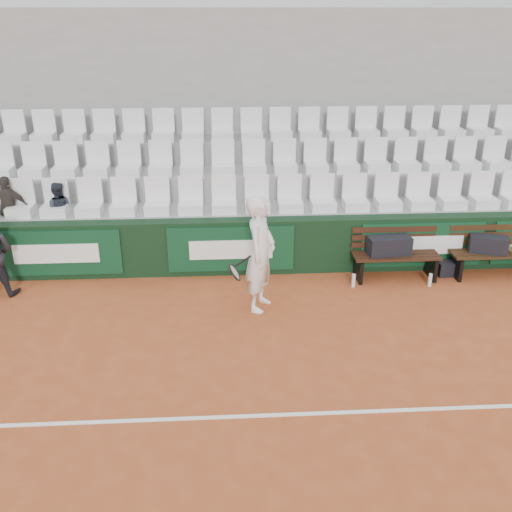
{
  "coord_description": "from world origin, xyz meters",
  "views": [
    {
      "loc": [
        -0.31,
        -5.36,
        4.38
      ],
      "look_at": [
        0.15,
        2.4,
        1.0
      ],
      "focal_mm": 40.0,
      "sensor_mm": 36.0,
      "label": 1
    }
  ],
  "objects_px": {
    "water_bottle_near": "(354,281)",
    "sports_bag_ground": "(449,268)",
    "water_bottle_far": "(430,280)",
    "sports_bag_left": "(389,245)",
    "spectator_b": "(5,184)",
    "bench_left": "(395,266)",
    "tennis_player": "(260,254)",
    "sports_bag_right": "(488,244)",
    "bench_right": "(492,264)",
    "spectator_c": "(55,186)"
  },
  "relations": [
    {
      "from": "water_bottle_near",
      "to": "spectator_b",
      "type": "relative_size",
      "value": 0.2
    },
    {
      "from": "water_bottle_near",
      "to": "spectator_b",
      "type": "xyz_separation_m",
      "value": [
        -5.98,
        1.22,
        1.46
      ]
    },
    {
      "from": "bench_right",
      "to": "water_bottle_near",
      "type": "xyz_separation_m",
      "value": [
        -2.54,
        -0.3,
        -0.11
      ]
    },
    {
      "from": "water_bottle_near",
      "to": "spectator_b",
      "type": "height_order",
      "value": "spectator_b"
    },
    {
      "from": "bench_right",
      "to": "sports_bag_ground",
      "type": "relative_size",
      "value": 3.63
    },
    {
      "from": "water_bottle_near",
      "to": "spectator_b",
      "type": "distance_m",
      "value": 6.28
    },
    {
      "from": "bench_left",
      "to": "tennis_player",
      "type": "height_order",
      "value": "tennis_player"
    },
    {
      "from": "sports_bag_right",
      "to": "sports_bag_ground",
      "type": "xyz_separation_m",
      "value": [
        -0.62,
        0.05,
        -0.47
      ]
    },
    {
      "from": "sports_bag_left",
      "to": "tennis_player",
      "type": "xyz_separation_m",
      "value": [
        -2.31,
        -0.96,
        0.32
      ]
    },
    {
      "from": "water_bottle_far",
      "to": "tennis_player",
      "type": "xyz_separation_m",
      "value": [
        -2.96,
        -0.57,
        0.81
      ]
    },
    {
      "from": "sports_bag_right",
      "to": "water_bottle_far",
      "type": "xyz_separation_m",
      "value": [
        -1.1,
        -0.37,
        -0.48
      ]
    },
    {
      "from": "sports_bag_left",
      "to": "water_bottle_far",
      "type": "distance_m",
      "value": 0.91
    },
    {
      "from": "bench_right",
      "to": "spectator_c",
      "type": "xyz_separation_m",
      "value": [
        -7.67,
        0.92,
        1.29
      ]
    },
    {
      "from": "tennis_player",
      "to": "sports_bag_ground",
      "type": "bearing_deg",
      "value": 16.09
    },
    {
      "from": "water_bottle_near",
      "to": "tennis_player",
      "type": "height_order",
      "value": "tennis_player"
    },
    {
      "from": "sports_bag_left",
      "to": "spectator_c",
      "type": "distance_m",
      "value": 5.94
    },
    {
      "from": "tennis_player",
      "to": "spectator_c",
      "type": "bearing_deg",
      "value": 152.19
    },
    {
      "from": "sports_bag_right",
      "to": "spectator_b",
      "type": "relative_size",
      "value": 0.54
    },
    {
      "from": "spectator_c",
      "to": "tennis_player",
      "type": "bearing_deg",
      "value": 147.19
    },
    {
      "from": "bench_right",
      "to": "water_bottle_near",
      "type": "distance_m",
      "value": 2.56
    },
    {
      "from": "bench_right",
      "to": "sports_bag_left",
      "type": "bearing_deg",
      "value": 178.81
    },
    {
      "from": "water_bottle_far",
      "to": "tennis_player",
      "type": "height_order",
      "value": "tennis_player"
    },
    {
      "from": "bench_left",
      "to": "water_bottle_far",
      "type": "distance_m",
      "value": 0.64
    },
    {
      "from": "bench_left",
      "to": "spectator_b",
      "type": "xyz_separation_m",
      "value": [
        -6.78,
        0.92,
        1.35
      ]
    },
    {
      "from": "sports_bag_ground",
      "to": "water_bottle_far",
      "type": "height_order",
      "value": "sports_bag_ground"
    },
    {
      "from": "water_bottle_far",
      "to": "sports_bag_ground",
      "type": "bearing_deg",
      "value": 41.11
    },
    {
      "from": "sports_bag_ground",
      "to": "water_bottle_near",
      "type": "distance_m",
      "value": 1.84
    },
    {
      "from": "water_bottle_near",
      "to": "sports_bag_ground",
      "type": "bearing_deg",
      "value": 11.66
    },
    {
      "from": "bench_left",
      "to": "bench_right",
      "type": "distance_m",
      "value": 1.74
    },
    {
      "from": "bench_right",
      "to": "water_bottle_near",
      "type": "bearing_deg",
      "value": -173.24
    },
    {
      "from": "sports_bag_right",
      "to": "water_bottle_near",
      "type": "relative_size",
      "value": 2.68
    },
    {
      "from": "sports_bag_right",
      "to": "tennis_player",
      "type": "relative_size",
      "value": 0.34
    },
    {
      "from": "tennis_player",
      "to": "sports_bag_left",
      "type": "bearing_deg",
      "value": 22.64
    },
    {
      "from": "sports_bag_right",
      "to": "sports_bag_ground",
      "type": "height_order",
      "value": "sports_bag_right"
    },
    {
      "from": "tennis_player",
      "to": "bench_right",
      "type": "bearing_deg",
      "value": 12.44
    },
    {
      "from": "sports_bag_ground",
      "to": "spectator_b",
      "type": "relative_size",
      "value": 0.36
    },
    {
      "from": "sports_bag_right",
      "to": "sports_bag_ground",
      "type": "distance_m",
      "value": 0.78
    },
    {
      "from": "sports_bag_ground",
      "to": "spectator_b",
      "type": "distance_m",
      "value": 7.96
    },
    {
      "from": "bench_right",
      "to": "sports_bag_right",
      "type": "height_order",
      "value": "sports_bag_right"
    },
    {
      "from": "sports_bag_right",
      "to": "water_bottle_far",
      "type": "distance_m",
      "value": 1.26
    },
    {
      "from": "sports_bag_left",
      "to": "spectator_b",
      "type": "distance_m",
      "value": 6.78
    },
    {
      "from": "bench_right",
      "to": "sports_bag_right",
      "type": "relative_size",
      "value": 2.39
    },
    {
      "from": "tennis_player",
      "to": "sports_bag_right",
      "type": "bearing_deg",
      "value": 13.1
    },
    {
      "from": "water_bottle_near",
      "to": "spectator_c",
      "type": "bearing_deg",
      "value": 166.61
    },
    {
      "from": "spectator_b",
      "to": "sports_bag_left",
      "type": "bearing_deg",
      "value": 170.23
    },
    {
      "from": "sports_bag_right",
      "to": "spectator_c",
      "type": "distance_m",
      "value": 7.66
    },
    {
      "from": "water_bottle_far",
      "to": "sports_bag_left",
      "type": "bearing_deg",
      "value": 149.17
    },
    {
      "from": "bench_left",
      "to": "sports_bag_right",
      "type": "distance_m",
      "value": 1.67
    },
    {
      "from": "bench_right",
      "to": "sports_bag_left",
      "type": "distance_m",
      "value": 1.91
    },
    {
      "from": "water_bottle_far",
      "to": "spectator_c",
      "type": "xyz_separation_m",
      "value": [
        -6.45,
        1.27,
        1.4
      ]
    }
  ]
}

